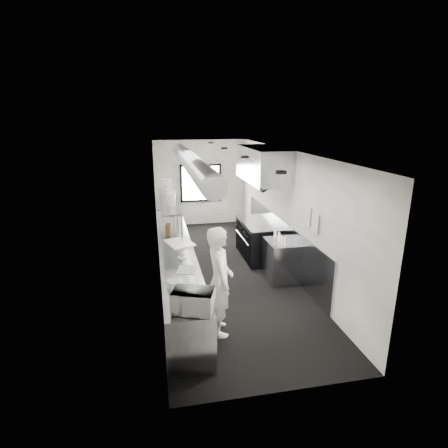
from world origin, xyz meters
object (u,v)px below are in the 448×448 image
range (258,240)px  cutting_board (179,243)px  deli_tub_a (174,285)px  squeeze_bottle_b (282,240)px  plate_stack_d (167,186)px  plate_stack_a (170,199)px  pass_shelf (169,200)px  prep_counter (176,265)px  exhaust_hood (263,165)px  deli_tub_b (171,284)px  far_work_table (168,219)px  squeeze_bottle_e (275,233)px  microwave (193,301)px  line_cook (220,281)px  plate_stack_c (168,191)px  plate_stack_b (170,196)px  squeeze_bottle_a (285,242)px  squeeze_bottle_d (279,236)px  knife_block (168,229)px  small_plate (182,257)px  bottle_station (281,260)px  squeeze_bottle_c (280,238)px

range → cutting_board: (-2.10, -1.08, 0.44)m
deli_tub_a → squeeze_bottle_b: 2.89m
plate_stack_d → plate_stack_a: bearing=-89.3°
range → pass_shelf: bearing=172.3°
prep_counter → plate_stack_a: (-0.03, 0.87, 1.25)m
exhaust_hood → pass_shelf: size_ratio=0.73×
exhaust_hood → deli_tub_b: bearing=-127.9°
exhaust_hood → cutting_board: 2.83m
far_work_table → squeeze_bottle_b: size_ratio=7.13×
squeeze_bottle_e → deli_tub_b: bearing=-140.1°
far_work_table → plate_stack_d: size_ratio=3.08×
plate_stack_d → pass_shelf: bearing=-89.8°
microwave → plate_stack_a: size_ratio=2.00×
exhaust_hood → squeeze_bottle_e: (-0.01, -1.10, -1.40)m
far_work_table → line_cook: bearing=-84.1°
microwave → cutting_board: 2.87m
pass_shelf → exhaust_hood: bearing=-7.5°
plate_stack_c → squeeze_bottle_b: bearing=-43.6°
deli_tub_a → squeeze_bottle_e: 3.19m
cutting_board → plate_stack_a: size_ratio=2.50×
range → deli_tub_a: 4.00m
plate_stack_b → plate_stack_c: size_ratio=1.05×
exhaust_hood → prep_counter: size_ratio=0.37×
plate_stack_c → plate_stack_d: bearing=92.0°
plate_stack_d → squeeze_bottle_e: plate_stack_d is taller
deli_tub_b → plate_stack_a: bearing=86.6°
deli_tub_b → squeeze_bottle_a: squeeze_bottle_a is taller
line_cook → squeeze_bottle_d: 2.55m
line_cook → knife_block: 2.80m
line_cook → knife_block: (-0.69, 2.71, 0.10)m
range → line_cook: 3.56m
plate_stack_a → squeeze_bottle_e: size_ratio=1.44×
deli_tub_a → knife_block: bearing=89.0°
deli_tub_a → plate_stack_d: bearing=88.5°
prep_counter → deli_tub_a: 2.07m
line_cook → microwave: 0.97m
line_cook → squeeze_bottle_e: bearing=-39.3°
squeeze_bottle_a → knife_block: bearing=152.5°
plate_stack_a → exhaust_hood: bearing=8.2°
plate_stack_c → prep_counter: bearing=-89.1°
deli_tub_b → plate_stack_b: 3.11m
deli_tub_b → squeeze_bottle_e: 3.17m
squeeze_bottle_a → squeeze_bottle_e: bearing=92.7°
plate_stack_d → small_plate: bearing=-87.5°
bottle_station → plate_stack_c: size_ratio=2.91×
pass_shelf → deli_tub_a: (-0.11, -3.50, -0.58)m
deli_tub_a → deli_tub_b: bearing=118.3°
prep_counter → plate_stack_b: bearing=91.2°
exhaust_hood → cutting_board: bearing=-153.4°
far_work_table → squeeze_bottle_c: bearing=-60.3°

